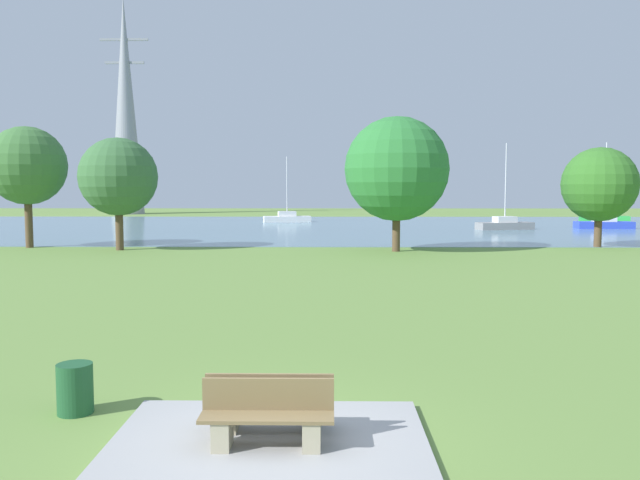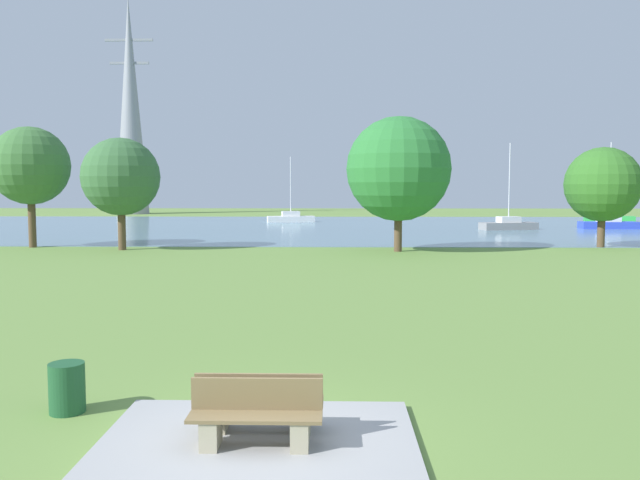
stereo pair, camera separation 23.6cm
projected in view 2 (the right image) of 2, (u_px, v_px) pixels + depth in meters
name	position (u px, v px, depth m)	size (l,w,h in m)	color
ground_plane	(313.00, 263.00, 30.98)	(160.00, 160.00, 0.00)	olive
concrete_pad	(258.00, 442.00, 9.05)	(4.40, 3.20, 0.10)	#9E9E9E
bench_facing_water	(260.00, 406.00, 9.28)	(1.80, 0.48, 0.89)	tan
bench_facing_inland	(256.00, 419.00, 8.75)	(1.80, 0.48, 0.89)	tan
litter_bin	(67.00, 388.00, 10.35)	(0.56, 0.56, 0.80)	#1E512D
water_surface	(323.00, 227.00, 58.88)	(140.00, 40.00, 0.02)	slate
sailboat_blue	(608.00, 223.00, 56.05)	(4.80, 1.50, 7.41)	blue
sailboat_green	(609.00, 218.00, 67.24)	(5.02, 2.62, 5.14)	green
sailboat_white	(291.00, 218.00, 66.83)	(5.00, 2.41, 6.68)	white
sailboat_gray	(508.00, 224.00, 54.88)	(5.02, 2.64, 7.26)	gray
tree_west_far	(30.00, 166.00, 38.50)	(4.62, 4.62, 7.17)	brown
tree_east_near	(121.00, 177.00, 36.97)	(4.42, 4.42, 6.40)	brown
tree_mid_shore	(399.00, 169.00, 36.04)	(5.81, 5.81, 7.50)	brown
tree_east_far	(603.00, 185.00, 38.52)	(4.41, 4.41, 5.96)	brown
electricity_pylon	(130.00, 106.00, 86.79)	(6.40, 4.40, 28.81)	gray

